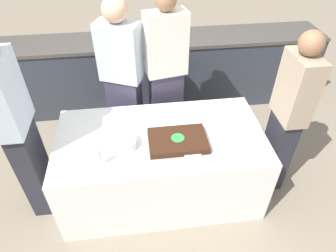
# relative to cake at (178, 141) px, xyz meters

# --- Properties ---
(ground_plane) EXTENTS (14.00, 14.00, 0.00)m
(ground_plane) POSITION_rel_cake_xyz_m (-0.13, 0.11, -0.75)
(ground_plane) COLOR gray
(back_counter) EXTENTS (4.40, 0.58, 0.92)m
(back_counter) POSITION_rel_cake_xyz_m (-0.13, 1.65, -0.29)
(back_counter) COLOR #333842
(back_counter) RESTS_ON ground_plane
(dining_table) EXTENTS (1.79, 0.93, 0.72)m
(dining_table) POSITION_rel_cake_xyz_m (-0.13, 0.11, -0.39)
(dining_table) COLOR white
(dining_table) RESTS_ON ground_plane
(cake) EXTENTS (0.52, 0.36, 0.06)m
(cake) POSITION_rel_cake_xyz_m (0.00, 0.00, 0.00)
(cake) COLOR #B7B2AD
(cake) RESTS_ON dining_table
(plate_stack) EXTENTS (0.22, 0.22, 0.08)m
(plate_stack) POSITION_rel_cake_xyz_m (-0.44, 0.02, 0.01)
(plate_stack) COLOR white
(plate_stack) RESTS_ON dining_table
(wine_glass) EXTENTS (0.06, 0.06, 0.17)m
(wine_glass) POSITION_rel_cake_xyz_m (-0.62, -0.17, 0.09)
(wine_glass) COLOR white
(wine_glass) RESTS_ON dining_table
(side_plate_near_cake) EXTENTS (0.20, 0.20, 0.00)m
(side_plate_near_cake) POSITION_rel_cake_xyz_m (-0.10, 0.31, -0.03)
(side_plate_near_cake) COLOR white
(side_plate_near_cake) RESTS_ON dining_table
(side_plate_right_edge) EXTENTS (0.20, 0.20, 0.00)m
(side_plate_right_edge) POSITION_rel_cake_xyz_m (0.55, 0.05, -0.03)
(side_plate_right_edge) COLOR white
(side_plate_right_edge) RESTS_ON dining_table
(utensil_pile) EXTENTS (0.13, 0.12, 0.02)m
(utensil_pile) POSITION_rel_cake_xyz_m (0.10, -0.21, -0.02)
(utensil_pile) COLOR white
(utensil_pile) RESTS_ON dining_table
(person_cutting_cake) EXTENTS (0.42, 0.27, 1.72)m
(person_cutting_cake) POSITION_rel_cake_xyz_m (0.00, 0.80, 0.14)
(person_cutting_cake) COLOR #383347
(person_cutting_cake) RESTS_ON ground_plane
(person_seated_left) EXTENTS (0.21, 0.39, 1.74)m
(person_seated_left) POSITION_rel_cake_xyz_m (-1.25, 0.11, 0.15)
(person_seated_left) COLOR #282833
(person_seated_left) RESTS_ON ground_plane
(person_seated_right) EXTENTS (0.20, 0.35, 1.60)m
(person_seated_right) POSITION_rel_cake_xyz_m (0.98, 0.11, 0.07)
(person_seated_right) COLOR #282833
(person_seated_right) RESTS_ON ground_plane
(person_standing_back) EXTENTS (0.44, 0.34, 1.68)m
(person_standing_back) POSITION_rel_cake_xyz_m (-0.43, 0.80, 0.13)
(person_standing_back) COLOR #383347
(person_standing_back) RESTS_ON ground_plane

